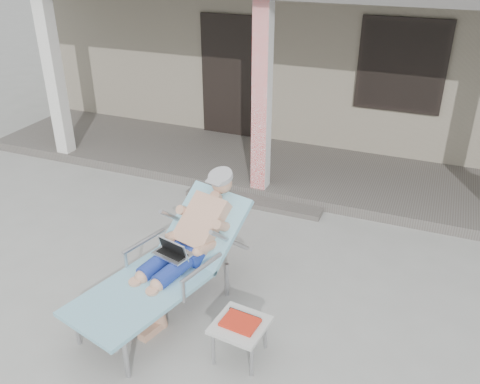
% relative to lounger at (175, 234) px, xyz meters
% --- Properties ---
extents(ground, '(60.00, 60.00, 0.00)m').
position_rel_lounger_xyz_m(ground, '(-0.04, 0.45, -0.83)').
color(ground, '#9E9E99').
rests_on(ground, ground).
extents(house, '(10.40, 5.40, 3.30)m').
position_rel_lounger_xyz_m(house, '(-0.04, 6.94, 0.83)').
color(house, gray).
rests_on(house, ground).
extents(porch_deck, '(10.00, 2.00, 0.15)m').
position_rel_lounger_xyz_m(porch_deck, '(-0.04, 3.45, -0.76)').
color(porch_deck, '#605B56').
rests_on(porch_deck, ground).
extents(porch_step, '(2.00, 0.30, 0.07)m').
position_rel_lounger_xyz_m(porch_step, '(-0.04, 2.30, -0.79)').
color(porch_step, '#605B56').
rests_on(porch_step, ground).
extents(lounger, '(1.26, 2.15, 1.35)m').
position_rel_lounger_xyz_m(lounger, '(0.00, 0.00, 0.00)').
color(lounger, '#B7B7BC').
rests_on(lounger, ground).
extents(side_table, '(0.50, 0.50, 0.41)m').
position_rel_lounger_xyz_m(side_table, '(0.89, -0.47, -0.49)').
color(side_table, beige).
rests_on(side_table, ground).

